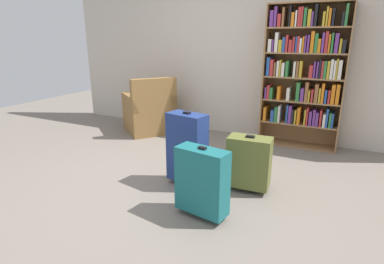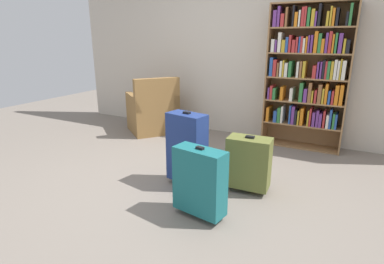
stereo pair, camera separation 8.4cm
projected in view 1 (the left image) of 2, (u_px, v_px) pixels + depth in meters
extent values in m
plane|color=slate|center=(173.00, 184.00, 3.26)|extent=(10.44, 10.44, 0.00)
cube|color=beige|center=(239.00, 50.00, 4.67)|extent=(5.97, 0.10, 2.60)
cube|color=olive|center=(265.00, 76.00, 4.38)|extent=(0.02, 0.31, 1.91)
cube|color=olive|center=(345.00, 80.00, 3.95)|extent=(0.02, 0.31, 1.91)
cube|color=olive|center=(304.00, 77.00, 4.29)|extent=(1.05, 0.02, 1.91)
cube|color=olive|center=(296.00, 144.00, 4.44)|extent=(1.01, 0.29, 0.02)
cube|color=olive|center=(298.00, 123.00, 4.35)|extent=(1.01, 0.29, 0.02)
cube|color=olive|center=(301.00, 101.00, 4.25)|extent=(1.01, 0.29, 0.02)
cube|color=olive|center=(303.00, 77.00, 4.16)|extent=(1.01, 0.29, 0.02)
cube|color=olive|center=(306.00, 53.00, 4.07)|extent=(1.01, 0.29, 0.02)
cube|color=olive|center=(308.00, 28.00, 3.97)|extent=(1.01, 0.29, 0.02)
cube|color=olive|center=(311.00, 3.00, 3.89)|extent=(1.01, 0.29, 0.02)
cube|color=orange|center=(266.00, 113.00, 4.49)|extent=(0.04, 0.26, 0.20)
cube|color=#264C99|center=(273.00, 115.00, 4.42)|extent=(0.04, 0.19, 0.16)
cube|color=#2D7238|center=(277.00, 114.00, 4.39)|extent=(0.04, 0.20, 0.21)
cube|color=silver|center=(280.00, 113.00, 4.38)|extent=(0.03, 0.22, 0.23)
cube|color=#264C99|center=(288.00, 113.00, 4.32)|extent=(0.02, 0.19, 0.25)
cube|color=#66337F|center=(291.00, 114.00, 4.31)|extent=(0.04, 0.19, 0.25)
cube|color=black|center=(293.00, 116.00, 4.30)|extent=(0.03, 0.19, 0.20)
cube|color=gold|center=(296.00, 116.00, 4.32)|extent=(0.02, 0.26, 0.19)
cube|color=orange|center=(299.00, 115.00, 4.27)|extent=(0.04, 0.22, 0.23)
cube|color=gold|center=(305.00, 117.00, 4.23)|extent=(0.02, 0.18, 0.21)
cube|color=#B22D2D|center=(308.00, 115.00, 4.23)|extent=(0.02, 0.22, 0.24)
cube|color=#66337F|center=(311.00, 117.00, 4.23)|extent=(0.04, 0.24, 0.20)
cube|color=#66337F|center=(314.00, 117.00, 4.19)|extent=(0.03, 0.20, 0.22)
cube|color=#66337F|center=(317.00, 118.00, 4.18)|extent=(0.04, 0.21, 0.19)
cube|color=#B22D2D|center=(321.00, 118.00, 4.14)|extent=(0.03, 0.17, 0.23)
cube|color=silver|center=(324.00, 119.00, 4.15)|extent=(0.03, 0.23, 0.18)
cube|color=#264C99|center=(327.00, 117.00, 4.11)|extent=(0.03, 0.19, 0.25)
cube|color=#2D7238|center=(330.00, 119.00, 4.10)|extent=(0.03, 0.20, 0.20)
cube|color=#264C99|center=(333.00, 119.00, 4.12)|extent=(0.03, 0.27, 0.19)
cube|color=#66337F|center=(267.00, 92.00, 4.38)|extent=(0.02, 0.21, 0.16)
cube|color=#B22D2D|center=(270.00, 91.00, 4.36)|extent=(0.03, 0.21, 0.19)
cube|color=#2D7238|center=(272.00, 93.00, 4.35)|extent=(0.04, 0.21, 0.16)
cube|color=orange|center=(280.00, 92.00, 4.31)|extent=(0.04, 0.21, 0.18)
cube|color=silver|center=(289.00, 93.00, 4.28)|extent=(0.04, 0.26, 0.17)
cube|color=#2D7238|center=(299.00, 91.00, 4.20)|extent=(0.04, 0.23, 0.25)
cube|color=#66337F|center=(303.00, 94.00, 4.20)|extent=(0.04, 0.27, 0.18)
cube|color=brown|center=(307.00, 92.00, 4.14)|extent=(0.04, 0.19, 0.26)
cube|color=gold|center=(310.00, 95.00, 4.17)|extent=(0.02, 0.26, 0.16)
cube|color=#B22D2D|center=(313.00, 95.00, 4.13)|extent=(0.03, 0.22, 0.17)
cube|color=brown|center=(317.00, 93.00, 4.10)|extent=(0.04, 0.21, 0.25)
cube|color=gold|center=(320.00, 95.00, 4.09)|extent=(0.02, 0.22, 0.20)
cube|color=orange|center=(323.00, 93.00, 4.07)|extent=(0.03, 0.22, 0.26)
cube|color=#264C99|center=(326.00, 96.00, 4.04)|extent=(0.03, 0.18, 0.17)
cube|color=#B22D2D|center=(329.00, 96.00, 4.04)|extent=(0.03, 0.20, 0.17)
cube|color=orange|center=(333.00, 94.00, 4.01)|extent=(0.04, 0.22, 0.25)
cube|color=orange|center=(338.00, 94.00, 4.00)|extent=(0.04, 0.24, 0.26)
cube|color=#264C99|center=(270.00, 66.00, 4.28)|extent=(0.04, 0.24, 0.25)
cube|color=#B22D2D|center=(273.00, 67.00, 4.26)|extent=(0.04, 0.23, 0.22)
cube|color=brown|center=(276.00, 69.00, 4.24)|extent=(0.02, 0.20, 0.18)
cube|color=silver|center=(279.00, 68.00, 4.21)|extent=(0.03, 0.19, 0.21)
cube|color=gold|center=(282.00, 68.00, 4.23)|extent=(0.02, 0.26, 0.22)
cube|color=silver|center=(284.00, 69.00, 4.19)|extent=(0.04, 0.20, 0.18)
cube|color=#2D7238|center=(288.00, 68.00, 4.20)|extent=(0.04, 0.26, 0.21)
cube|color=silver|center=(296.00, 69.00, 4.15)|extent=(0.03, 0.25, 0.20)
cube|color=brown|center=(299.00, 69.00, 4.14)|extent=(0.03, 0.25, 0.21)
cube|color=gold|center=(302.00, 69.00, 4.10)|extent=(0.03, 0.21, 0.21)
cube|color=#B22D2D|center=(312.00, 71.00, 4.07)|extent=(0.04, 0.24, 0.16)
cube|color=#66337F|center=(315.00, 70.00, 4.03)|extent=(0.02, 0.21, 0.21)
cube|color=#66337F|center=(318.00, 69.00, 4.03)|extent=(0.02, 0.24, 0.21)
cube|color=black|center=(321.00, 69.00, 4.01)|extent=(0.03, 0.24, 0.23)
cube|color=#B22D2D|center=(323.00, 70.00, 3.98)|extent=(0.02, 0.19, 0.22)
cube|color=#2D7238|center=(326.00, 69.00, 3.99)|extent=(0.03, 0.25, 0.22)
cube|color=gold|center=(329.00, 70.00, 3.95)|extent=(0.03, 0.18, 0.22)
cube|color=silver|center=(332.00, 69.00, 3.95)|extent=(0.03, 0.23, 0.24)
cube|color=silver|center=(335.00, 69.00, 3.95)|extent=(0.02, 0.25, 0.23)
cube|color=gold|center=(337.00, 69.00, 3.93)|extent=(0.02, 0.25, 0.25)
cube|color=silver|center=(340.00, 69.00, 3.92)|extent=(0.04, 0.26, 0.24)
cube|color=silver|center=(271.00, 46.00, 4.19)|extent=(0.04, 0.20, 0.17)
cube|color=#66337F|center=(274.00, 46.00, 4.17)|extent=(0.02, 0.20, 0.15)
cube|color=silver|center=(278.00, 42.00, 4.14)|extent=(0.04, 0.20, 0.25)
cube|color=gold|center=(281.00, 46.00, 4.13)|extent=(0.04, 0.20, 0.16)
cube|color=#264C99|center=(285.00, 45.00, 4.10)|extent=(0.03, 0.18, 0.19)
cube|color=#B22D2D|center=(288.00, 44.00, 4.11)|extent=(0.03, 0.25, 0.22)
cube|color=#B22D2D|center=(291.00, 46.00, 4.08)|extent=(0.04, 0.21, 0.16)
cube|color=#B22D2D|center=(294.00, 45.00, 4.05)|extent=(0.02, 0.18, 0.19)
cube|color=#264C99|center=(297.00, 45.00, 4.06)|extent=(0.02, 0.25, 0.20)
cube|color=#B22D2D|center=(299.00, 44.00, 4.03)|extent=(0.03, 0.21, 0.20)
cube|color=silver|center=(301.00, 45.00, 4.02)|extent=(0.02, 0.19, 0.18)
cube|color=orange|center=(304.00, 45.00, 4.00)|extent=(0.02, 0.18, 0.20)
cube|color=#66337F|center=(306.00, 44.00, 3.99)|extent=(0.02, 0.19, 0.21)
cube|color=#66337F|center=(309.00, 44.00, 3.97)|extent=(0.03, 0.18, 0.22)
cube|color=orange|center=(313.00, 42.00, 3.95)|extent=(0.04, 0.19, 0.26)
cube|color=#2D7238|center=(317.00, 43.00, 3.95)|extent=(0.04, 0.23, 0.24)
cube|color=orange|center=(320.00, 46.00, 3.94)|extent=(0.03, 0.24, 0.17)
cube|color=#66337F|center=(323.00, 43.00, 3.89)|extent=(0.03, 0.18, 0.24)
cube|color=#B22D2D|center=(327.00, 42.00, 3.87)|extent=(0.03, 0.18, 0.26)
cube|color=orange|center=(330.00, 44.00, 3.87)|extent=(0.02, 0.19, 0.23)
cube|color=#2D7238|center=(333.00, 43.00, 3.88)|extent=(0.02, 0.25, 0.24)
cube|color=#66337F|center=(337.00, 43.00, 3.86)|extent=(0.04, 0.24, 0.24)
cube|color=gold|center=(341.00, 46.00, 3.85)|extent=(0.03, 0.25, 0.17)
cube|color=black|center=(344.00, 46.00, 3.81)|extent=(0.04, 0.19, 0.16)
cube|color=#66337F|center=(273.00, 19.00, 4.11)|extent=(0.04, 0.25, 0.21)
cube|color=#66337F|center=(277.00, 17.00, 4.06)|extent=(0.03, 0.21, 0.25)
cube|color=#B22D2D|center=(281.00, 21.00, 4.08)|extent=(0.04, 0.25, 0.16)
cube|color=brown|center=(284.00, 18.00, 4.02)|extent=(0.03, 0.18, 0.24)
cube|color=black|center=(291.00, 17.00, 3.99)|extent=(0.02, 0.21, 0.25)
cube|color=orange|center=(294.00, 20.00, 3.98)|extent=(0.04, 0.19, 0.17)
cube|color=silver|center=(297.00, 19.00, 3.98)|extent=(0.02, 0.24, 0.19)
cube|color=#B22D2D|center=(300.00, 17.00, 3.94)|extent=(0.03, 0.20, 0.23)
cube|color=#B22D2D|center=(303.00, 17.00, 3.94)|extent=(0.02, 0.23, 0.24)
cube|color=#2D7238|center=(306.00, 18.00, 3.92)|extent=(0.03, 0.23, 0.22)
cube|color=gold|center=(310.00, 18.00, 3.91)|extent=(0.04, 0.23, 0.20)
cube|color=#66337F|center=(313.00, 19.00, 3.89)|extent=(0.02, 0.22, 0.17)
cube|color=black|center=(317.00, 16.00, 3.87)|extent=(0.03, 0.24, 0.26)
cube|color=gold|center=(324.00, 19.00, 3.83)|extent=(0.03, 0.21, 0.17)
cube|color=gold|center=(328.00, 17.00, 3.80)|extent=(0.02, 0.18, 0.23)
cube|color=orange|center=(330.00, 18.00, 3.79)|extent=(0.03, 0.20, 0.21)
cube|color=black|center=(334.00, 18.00, 3.79)|extent=(0.03, 0.23, 0.21)
cube|color=black|center=(343.00, 19.00, 3.74)|extent=(0.02, 0.20, 0.16)
cube|color=#2D7238|center=(347.00, 15.00, 3.71)|extent=(0.03, 0.20, 0.25)
cube|color=olive|center=(149.00, 119.00, 5.05)|extent=(0.98, 0.98, 0.40)
cube|color=tan|center=(149.00, 105.00, 4.98)|extent=(0.77, 0.75, 0.08)
cube|color=olive|center=(154.00, 95.00, 4.67)|extent=(0.53, 0.62, 0.50)
cube|color=olive|center=(166.00, 99.00, 5.09)|extent=(0.61, 0.52, 0.22)
cube|color=olive|center=(130.00, 102.00, 4.84)|extent=(0.61, 0.52, 0.22)
cylinder|color=#1959A5|center=(173.00, 136.00, 4.69)|extent=(0.08, 0.08, 0.10)
torus|color=#1959A5|center=(176.00, 136.00, 4.67)|extent=(0.06, 0.01, 0.06)
cube|color=brown|center=(249.00, 162.00, 3.05)|extent=(0.43, 0.25, 0.51)
cube|color=black|center=(250.00, 137.00, 2.98)|extent=(0.09, 0.05, 0.02)
cylinder|color=black|center=(233.00, 185.00, 3.19)|extent=(0.05, 0.05, 0.05)
cylinder|color=black|center=(262.00, 190.00, 3.08)|extent=(0.05, 0.05, 0.05)
cube|color=navy|center=(187.00, 148.00, 3.14)|extent=(0.43, 0.27, 0.71)
cube|color=black|center=(187.00, 113.00, 3.03)|extent=(0.08, 0.05, 0.02)
cylinder|color=black|center=(177.00, 178.00, 3.33)|extent=(0.06, 0.06, 0.05)
cylinder|color=black|center=(198.00, 185.00, 3.17)|extent=(0.06, 0.06, 0.05)
cube|color=#19666B|center=(202.00, 181.00, 2.58)|extent=(0.47, 0.25, 0.57)
cube|color=black|center=(202.00, 148.00, 2.49)|extent=(0.07, 0.05, 0.02)
cylinder|color=black|center=(187.00, 208.00, 2.76)|extent=(0.06, 0.06, 0.05)
cylinder|color=black|center=(217.00, 219.00, 2.58)|extent=(0.06, 0.06, 0.05)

